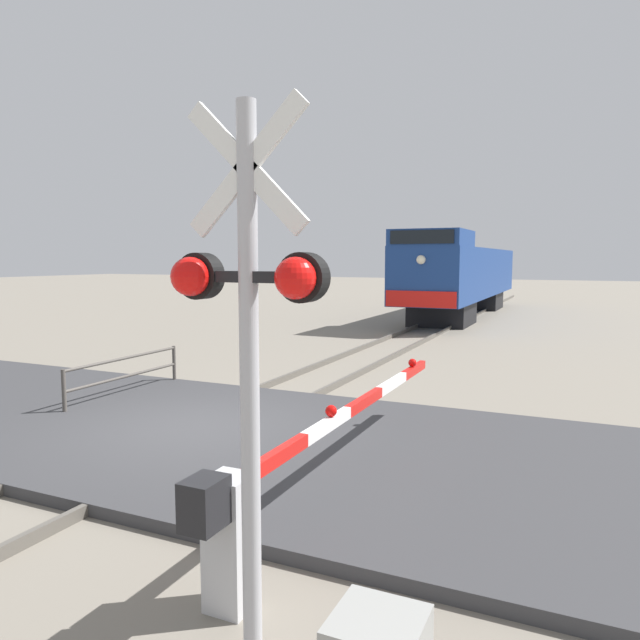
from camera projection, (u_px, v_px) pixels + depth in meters
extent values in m
plane|color=gray|center=(196.00, 436.00, 9.84)|extent=(160.00, 160.00, 0.00)
cube|color=#59544C|center=(162.00, 427.00, 10.12)|extent=(0.08, 80.00, 0.15)
cube|color=#59544C|center=(231.00, 437.00, 9.53)|extent=(0.08, 80.00, 0.15)
cube|color=#38383A|center=(195.00, 431.00, 9.83)|extent=(36.00, 6.12, 0.16)
cube|color=black|center=(442.00, 313.00, 26.40)|extent=(2.51, 3.20, 1.05)
cube|color=black|center=(478.00, 300.00, 34.91)|extent=(2.51, 3.20, 1.05)
cube|color=navy|center=(463.00, 272.00, 30.47)|extent=(2.96, 17.10, 2.44)
cube|color=navy|center=(432.00, 238.00, 24.10)|extent=(2.90, 3.36, 0.66)
cube|color=black|center=(422.00, 237.00, 22.55)|extent=(2.51, 0.06, 0.53)
cube|color=red|center=(420.00, 299.00, 22.79)|extent=(2.81, 0.08, 0.64)
sphere|color=#F2EACC|center=(421.00, 260.00, 22.62)|extent=(0.36, 0.36, 0.36)
cylinder|color=#ADADB2|center=(250.00, 393.00, 4.16)|extent=(0.14, 0.14, 4.05)
cube|color=white|center=(247.00, 167.00, 3.99)|extent=(0.95, 0.04, 0.95)
cube|color=white|center=(247.00, 167.00, 3.99)|extent=(0.95, 0.04, 0.95)
cube|color=black|center=(248.00, 277.00, 4.07)|extent=(1.04, 0.08, 0.08)
sphere|color=red|center=(190.00, 277.00, 4.15)|extent=(0.28, 0.28, 0.28)
sphere|color=red|center=(295.00, 278.00, 3.81)|extent=(0.28, 0.28, 0.28)
cylinder|color=black|center=(200.00, 276.00, 4.26)|extent=(0.34, 0.14, 0.34)
cylinder|color=black|center=(304.00, 278.00, 3.91)|extent=(0.34, 0.14, 0.34)
cube|color=silver|center=(230.00, 542.00, 4.94)|extent=(0.36, 0.36, 1.17)
cube|color=black|center=(204.00, 503.00, 4.58)|extent=(0.28, 0.36, 0.40)
cube|color=red|center=(276.00, 458.00, 5.63)|extent=(0.10, 1.22, 0.14)
cube|color=white|center=(327.00, 425.00, 6.74)|extent=(0.10, 1.22, 0.14)
cube|color=red|center=(364.00, 401.00, 7.84)|extent=(0.10, 1.22, 0.14)
cube|color=white|center=(392.00, 384.00, 8.95)|extent=(0.10, 1.22, 0.14)
cube|color=red|center=(413.00, 370.00, 10.06)|extent=(0.10, 1.22, 0.14)
sphere|color=red|center=(331.00, 411.00, 6.82)|extent=(0.14, 0.14, 0.14)
sphere|color=red|center=(412.00, 363.00, 9.97)|extent=(0.14, 0.14, 0.14)
cylinder|color=#4C4742|center=(64.00, 395.00, 10.79)|extent=(0.08, 0.08, 0.95)
cylinder|color=#4C4742|center=(174.00, 366.00, 13.66)|extent=(0.08, 0.08, 0.95)
cylinder|color=#4C4742|center=(125.00, 358.00, 12.18)|extent=(0.06, 3.17, 0.06)
cylinder|color=#4C4742|center=(126.00, 376.00, 12.22)|extent=(0.06, 3.17, 0.06)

